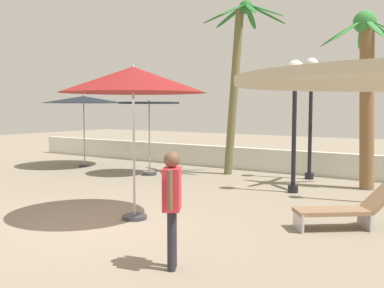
{
  "coord_description": "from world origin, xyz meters",
  "views": [
    {
      "loc": [
        6.34,
        -6.27,
        2.33
      ],
      "look_at": [
        0.0,
        2.98,
        1.4
      ],
      "focal_mm": 41.72,
      "sensor_mm": 36.0,
      "label": 1
    }
  ],
  "objects_px": {
    "palm_tree_0": "(366,80)",
    "patio_umbrella_0": "(149,108)",
    "patio_umbrella_4": "(83,100)",
    "lounge_chair_0": "(345,209)",
    "lamp_post_1": "(295,102)",
    "lamp_post_0": "(311,99)",
    "patio_umbrella_1": "(133,80)",
    "palm_tree_1": "(238,66)",
    "guest_0": "(172,198)"
  },
  "relations": [
    {
      "from": "lamp_post_1",
      "to": "guest_0",
      "type": "xyz_separation_m",
      "value": [
        0.75,
        -6.49,
        -1.43
      ]
    },
    {
      "from": "guest_0",
      "to": "lamp_post_0",
      "type": "bearing_deg",
      "value": 97.5
    },
    {
      "from": "patio_umbrella_0",
      "to": "guest_0",
      "type": "relative_size",
      "value": 1.53
    },
    {
      "from": "lamp_post_1",
      "to": "lounge_chair_0",
      "type": "height_order",
      "value": "lamp_post_1"
    },
    {
      "from": "lamp_post_0",
      "to": "guest_0",
      "type": "xyz_separation_m",
      "value": [
        1.18,
        -8.96,
        -1.57
      ]
    },
    {
      "from": "patio_umbrella_4",
      "to": "lamp_post_0",
      "type": "bearing_deg",
      "value": 13.4
    },
    {
      "from": "lamp_post_1",
      "to": "guest_0",
      "type": "bearing_deg",
      "value": -83.42
    },
    {
      "from": "palm_tree_0",
      "to": "lamp_post_1",
      "type": "height_order",
      "value": "palm_tree_0"
    },
    {
      "from": "patio_umbrella_1",
      "to": "lounge_chair_0",
      "type": "bearing_deg",
      "value": 23.84
    },
    {
      "from": "patio_umbrella_1",
      "to": "patio_umbrella_4",
      "type": "height_order",
      "value": "patio_umbrella_1"
    },
    {
      "from": "lamp_post_1",
      "to": "lounge_chair_0",
      "type": "xyz_separation_m",
      "value": [
        2.2,
        -2.93,
        -2.07
      ]
    },
    {
      "from": "patio_umbrella_4",
      "to": "lamp_post_0",
      "type": "xyz_separation_m",
      "value": [
        8.37,
        1.99,
        -0.01
      ]
    },
    {
      "from": "patio_umbrella_0",
      "to": "patio_umbrella_4",
      "type": "xyz_separation_m",
      "value": [
        -3.52,
        0.25,
        0.32
      ]
    },
    {
      "from": "patio_umbrella_4",
      "to": "palm_tree_1",
      "type": "xyz_separation_m",
      "value": [
        6.0,
        1.45,
        1.1
      ]
    },
    {
      "from": "palm_tree_0",
      "to": "lamp_post_1",
      "type": "xyz_separation_m",
      "value": [
        -1.44,
        -1.68,
        -0.62
      ]
    },
    {
      "from": "lounge_chair_0",
      "to": "guest_0",
      "type": "distance_m",
      "value": 3.89
    },
    {
      "from": "palm_tree_0",
      "to": "lamp_post_0",
      "type": "height_order",
      "value": "palm_tree_0"
    },
    {
      "from": "palm_tree_0",
      "to": "patio_umbrella_0",
      "type": "bearing_deg",
      "value": -167.84
    },
    {
      "from": "patio_umbrella_1",
      "to": "palm_tree_1",
      "type": "relative_size",
      "value": 0.54
    },
    {
      "from": "palm_tree_0",
      "to": "lounge_chair_0",
      "type": "xyz_separation_m",
      "value": [
        0.76,
        -4.61,
        -2.69
      ]
    },
    {
      "from": "lamp_post_0",
      "to": "palm_tree_0",
      "type": "bearing_deg",
      "value": -23.15
    },
    {
      "from": "lamp_post_1",
      "to": "lamp_post_0",
      "type": "bearing_deg",
      "value": 99.89
    },
    {
      "from": "palm_tree_1",
      "to": "lamp_post_1",
      "type": "bearing_deg",
      "value": -34.62
    },
    {
      "from": "lamp_post_0",
      "to": "patio_umbrella_0",
      "type": "bearing_deg",
      "value": -155.14
    },
    {
      "from": "patio_umbrella_1",
      "to": "palm_tree_0",
      "type": "relative_size",
      "value": 0.64
    },
    {
      "from": "patio_umbrella_4",
      "to": "lounge_chair_0",
      "type": "height_order",
      "value": "patio_umbrella_4"
    },
    {
      "from": "palm_tree_1",
      "to": "guest_0",
      "type": "bearing_deg",
      "value": -67.14
    },
    {
      "from": "patio_umbrella_4",
      "to": "lamp_post_0",
      "type": "relative_size",
      "value": 0.82
    },
    {
      "from": "patio_umbrella_1",
      "to": "lamp_post_0",
      "type": "distance_m",
      "value": 7.21
    },
    {
      "from": "patio_umbrella_0",
      "to": "palm_tree_1",
      "type": "xyz_separation_m",
      "value": [
        2.48,
        1.71,
        1.42
      ]
    },
    {
      "from": "patio_umbrella_4",
      "to": "palm_tree_0",
      "type": "xyz_separation_m",
      "value": [
        10.24,
        1.2,
        0.47
      ]
    },
    {
      "from": "patio_umbrella_0",
      "to": "patio_umbrella_1",
      "type": "distance_m",
      "value": 6.1
    },
    {
      "from": "palm_tree_1",
      "to": "lamp_post_0",
      "type": "distance_m",
      "value": 2.67
    },
    {
      "from": "patio_umbrella_1",
      "to": "palm_tree_1",
      "type": "distance_m",
      "value": 6.72
    },
    {
      "from": "patio_umbrella_0",
      "to": "palm_tree_0",
      "type": "height_order",
      "value": "palm_tree_0"
    },
    {
      "from": "palm_tree_0",
      "to": "lamp_post_1",
      "type": "bearing_deg",
      "value": -130.6
    },
    {
      "from": "patio_umbrella_0",
      "to": "patio_umbrella_1",
      "type": "bearing_deg",
      "value": -53.12
    },
    {
      "from": "lamp_post_0",
      "to": "lamp_post_1",
      "type": "xyz_separation_m",
      "value": [
        0.43,
        -2.48,
        -0.14
      ]
    },
    {
      "from": "palm_tree_0",
      "to": "palm_tree_1",
      "type": "distance_m",
      "value": 4.29
    },
    {
      "from": "palm_tree_0",
      "to": "lamp_post_0",
      "type": "distance_m",
      "value": 2.09
    },
    {
      "from": "patio_umbrella_4",
      "to": "palm_tree_0",
      "type": "height_order",
      "value": "palm_tree_0"
    },
    {
      "from": "lamp_post_1",
      "to": "lounge_chair_0",
      "type": "bearing_deg",
      "value": -53.15
    },
    {
      "from": "patio_umbrella_1",
      "to": "lamp_post_1",
      "type": "relative_size",
      "value": 0.89
    },
    {
      "from": "guest_0",
      "to": "lamp_post_1",
      "type": "bearing_deg",
      "value": 96.58
    },
    {
      "from": "palm_tree_0",
      "to": "lamp_post_0",
      "type": "xyz_separation_m",
      "value": [
        -1.87,
        0.8,
        -0.48
      ]
    },
    {
      "from": "palm_tree_0",
      "to": "lamp_post_1",
      "type": "distance_m",
      "value": 2.29
    },
    {
      "from": "patio_umbrella_0",
      "to": "lounge_chair_0",
      "type": "height_order",
      "value": "patio_umbrella_0"
    },
    {
      "from": "patio_umbrella_4",
      "to": "lamp_post_1",
      "type": "height_order",
      "value": "lamp_post_1"
    },
    {
      "from": "patio_umbrella_4",
      "to": "guest_0",
      "type": "xyz_separation_m",
      "value": [
        9.55,
        -6.97,
        -1.57
      ]
    },
    {
      "from": "palm_tree_0",
      "to": "guest_0",
      "type": "xyz_separation_m",
      "value": [
        -0.69,
        -8.17,
        -2.04
      ]
    }
  ]
}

